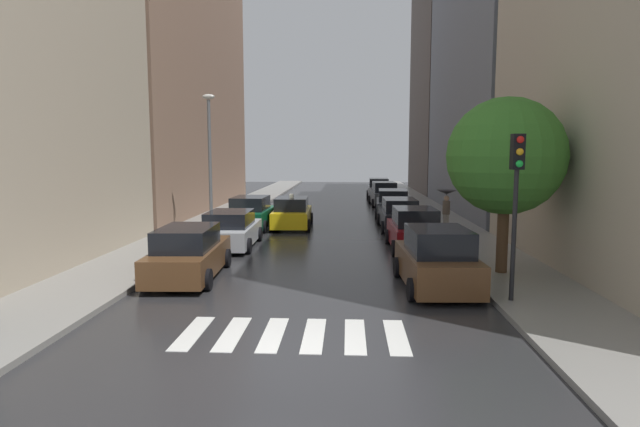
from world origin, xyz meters
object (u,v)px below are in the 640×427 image
parked_car_right_nearest (437,261)px  traffic_light_right_corner (517,180)px  pedestrian_near_tree (446,202)px  parked_car_right_fifth (384,195)px  parked_car_left_second (231,230)px  parked_car_left_nearest (189,254)px  parked_car_right_second (414,231)px  lamp_post_left (210,152)px  parked_car_right_sixth (379,189)px  taxi_midroad (292,213)px  parked_car_right_fourth (392,204)px  street_tree_right (506,157)px  parked_car_left_third (251,214)px  parked_car_right_third (399,215)px

parked_car_right_nearest → traffic_light_right_corner: (1.66, -1.64, 2.44)m
pedestrian_near_tree → parked_car_right_fifth: bearing=-30.7°
parked_car_left_second → pedestrian_near_tree: size_ratio=2.26×
parked_car_left_nearest → parked_car_right_nearest: parked_car_right_nearest is taller
parked_car_right_second → lamp_post_left: bearing=66.1°
lamp_post_left → parked_car_right_second: bearing=-22.9°
parked_car_left_nearest → parked_car_right_nearest: bearing=-99.3°
parked_car_right_sixth → taxi_midroad: (-5.58, -17.52, -0.05)m
parked_car_right_fourth → parked_car_right_sixth: size_ratio=1.14×
parked_car_right_fourth → street_tree_right: bearing=-169.2°
parked_car_right_second → lamp_post_left: (-9.43, 3.99, 3.17)m
parked_car_left_third → pedestrian_near_tree: 9.94m
parked_car_right_fifth → traffic_light_right_corner: traffic_light_right_corner is taller
parked_car_left_third → lamp_post_left: size_ratio=0.67×
parked_car_right_second → taxi_midroad: (-5.66, 6.09, -0.05)m
parked_car_right_nearest → parked_car_right_second: bearing=-3.6°
parked_car_right_nearest → taxi_midroad: parked_car_right_nearest is taller
parked_car_right_second → parked_car_right_fifth: (-0.01, 17.88, 0.02)m
parked_car_right_sixth → lamp_post_left: size_ratio=0.64×
parked_car_left_second → street_tree_right: 11.35m
parked_car_right_second → taxi_midroad: size_ratio=0.95×
parked_car_left_third → parked_car_right_third: bearing=-87.1°
parked_car_right_nearest → pedestrian_near_tree: size_ratio=2.11×
parked_car_left_nearest → lamp_post_left: size_ratio=0.72×
street_tree_right → parked_car_left_third: bearing=135.1°
parked_car_right_sixth → parked_car_right_fifth: bearing=-178.1°
parked_car_left_nearest → pedestrian_near_tree: (9.82, 9.44, 0.81)m
parked_car_left_second → lamp_post_left: size_ratio=0.69×
street_tree_right → traffic_light_right_corner: 3.39m
taxi_midroad → parked_car_right_second: bearing=-138.4°
parked_car_right_second → parked_car_right_fourth: parked_car_right_second is taller
parked_car_right_nearest → taxi_midroad: size_ratio=0.97×
parked_car_right_third → pedestrian_near_tree: size_ratio=2.37×
parked_car_left_third → street_tree_right: 14.43m
lamp_post_left → parked_car_left_second: bearing=-64.0°
parked_car_left_second → street_tree_right: size_ratio=0.82×
parked_car_right_fifth → street_tree_right: street_tree_right is taller
street_tree_right → parked_car_right_nearest: bearing=-145.1°
parked_car_right_fourth → street_tree_right: street_tree_right is taller
parked_car_left_third → lamp_post_left: (-1.69, -1.58, 3.19)m
parked_car_right_third → parked_car_left_third: bearing=90.7°
parked_car_right_sixth → parked_car_right_third: bearing=-178.6°
parked_car_right_second → parked_car_right_sixth: size_ratio=0.99×
lamp_post_left → taxi_midroad: bearing=29.1°
parked_car_left_nearest → parked_car_right_second: size_ratio=1.14×
parked_car_left_nearest → parked_car_left_second: (0.12, 5.42, -0.05)m
parked_car_left_third → parked_car_right_fourth: size_ratio=0.93×
parked_car_right_fifth → parked_car_right_sixth: parked_car_right_fifth is taller
parked_car_right_second → traffic_light_right_corner: traffic_light_right_corner is taller
parked_car_left_third → parked_car_right_fifth: 14.54m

